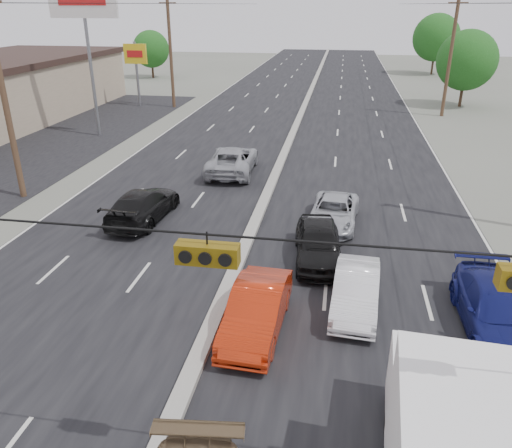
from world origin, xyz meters
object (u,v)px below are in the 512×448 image
object	(u,v)px
utility_pole_left_b	(4,97)
tree_left_far	(151,49)
queue_car_b	(356,291)
utility_pole_left_c	(171,52)
pole_sign_billboard	(84,9)
queue_car_d	(497,311)
pole_sign_far	(136,59)
oncoming_near	(143,205)
red_sedan	(257,311)
oncoming_far	(232,160)
utility_pole_right_c	(450,56)
queue_car_a	(318,243)
queue_car_c	(334,212)
tree_right_far	(436,38)
tree_right_mid	(467,60)

from	to	relation	value
utility_pole_left_b	tree_left_far	distance (m)	46.01
utility_pole_left_b	queue_car_b	distance (m)	19.10
utility_pole_left_c	queue_car_b	world-z (taller)	utility_pole_left_c
pole_sign_billboard	queue_car_d	world-z (taller)	pole_sign_billboard
pole_sign_far	oncoming_near	xyz separation A→B (m)	(10.83, -26.88, -3.68)
red_sedan	oncoming_far	xyz separation A→B (m)	(-3.99, 15.24, 0.05)
utility_pole_right_c	queue_car_b	world-z (taller)	utility_pole_right_c
red_sedan	queue_car_a	xyz separation A→B (m)	(1.60, 4.91, 0.03)
utility_pole_right_c	queue_car_c	xyz separation A→B (m)	(-9.00, -26.03, -4.49)
queue_car_b	oncoming_far	world-z (taller)	oncoming_far
queue_car_a	queue_car_d	bearing A→B (deg)	-39.52
queue_car_b	pole_sign_far	bearing A→B (deg)	125.69
queue_car_c	pole_sign_billboard	bearing A→B (deg)	146.91
pole_sign_far	queue_car_d	world-z (taller)	pole_sign_far
utility_pole_left_c	pole_sign_far	bearing A→B (deg)	-180.00
queue_car_d	queue_car_b	bearing A→B (deg)	172.04
tree_right_far	queue_car_b	size ratio (longest dim) A/B	2.02
queue_car_c	oncoming_near	xyz separation A→B (m)	(-8.67, -0.85, 0.11)
tree_left_far	queue_car_a	xyz separation A→B (m)	(25.00, -49.60, -2.96)
tree_right_mid	queue_car_a	bearing A→B (deg)	-109.13
pole_sign_billboard	queue_car_b	bearing A→B (deg)	-47.74
utility_pole_left_b	pole_sign_far	distance (m)	25.25
tree_left_far	queue_car_b	distance (m)	59.07
red_sedan	queue_car_d	bearing A→B (deg)	11.99
pole_sign_billboard	queue_car_b	xyz separation A→B (m)	(18.88, -20.77, -8.20)
tree_left_far	tree_right_far	xyz separation A→B (m)	(38.00, 10.00, 1.24)
red_sedan	queue_car_a	bearing A→B (deg)	74.69
tree_right_far	queue_car_a	size ratio (longest dim) A/B	1.85
pole_sign_billboard	tree_right_far	world-z (taller)	pole_sign_billboard
tree_right_far	red_sedan	distance (m)	66.27
queue_car_b	queue_car_d	size ratio (longest dim) A/B	0.80
tree_right_far	tree_left_far	bearing A→B (deg)	-165.26
pole_sign_billboard	queue_car_c	bearing A→B (deg)	-37.92
utility_pole_left_c	tree_right_far	xyz separation A→B (m)	(28.50, 30.00, -0.15)
queue_car_b	oncoming_far	size ratio (longest dim) A/B	0.73
tree_right_far	oncoming_far	bearing A→B (deg)	-110.68
tree_right_mid	queue_car_c	xyz separation A→B (m)	(-11.50, -31.03, -3.72)
queue_car_a	queue_car_b	world-z (taller)	queue_car_a
tree_right_mid	tree_right_far	world-z (taller)	tree_right_far
tree_right_mid	pole_sign_billboard	bearing A→B (deg)	-150.05
utility_pole_left_c	oncoming_far	world-z (taller)	utility_pole_left_c
oncoming_near	queue_car_b	bearing A→B (deg)	151.64
utility_pole_left_c	utility_pole_left_b	bearing A→B (deg)	-90.00
queue_car_c	queue_car_d	bearing A→B (deg)	-50.50
tree_right_far	red_sedan	size ratio (longest dim) A/B	1.86
oncoming_near	oncoming_far	world-z (taller)	oncoming_far
queue_car_d	oncoming_far	distance (m)	17.96
tree_left_far	queue_car_b	bearing A→B (deg)	-63.44
queue_car_c	pole_sign_far	bearing A→B (deg)	131.68
utility_pole_right_c	tree_right_mid	distance (m)	5.64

